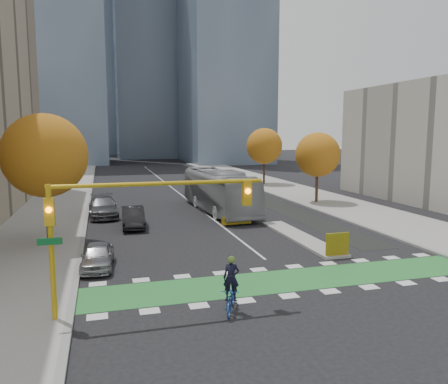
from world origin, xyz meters
TOP-DOWN VIEW (x-y plane):
  - ground at (0.00, 0.00)m, footprint 300.00×300.00m
  - sidewalk_west at (-13.50, 20.00)m, footprint 7.00×120.00m
  - sidewalk_east at (13.50, 20.00)m, footprint 7.00×120.00m
  - curb_west at (-10.00, 20.00)m, footprint 0.30×120.00m
  - curb_east at (10.00, 20.00)m, footprint 0.30×120.00m
  - bike_crossing at (0.00, 1.50)m, footprint 20.00×3.00m
  - centre_line at (0.00, 40.00)m, footprint 0.15×70.00m
  - bike_lane_paint at (7.50, 30.00)m, footprint 2.50×50.00m
  - median_island at (4.00, 9.00)m, footprint 1.60×10.00m
  - hazard_board at (4.00, 4.20)m, footprint 1.40×0.12m
  - tower_nw at (-18.00, 90.00)m, footprint 22.00×22.00m
  - tower_ne at (20.00, 85.00)m, footprint 18.00×24.00m
  - tower_far at (-4.00, 140.00)m, footprint 26.00×26.00m
  - tree_west at (-12.00, 12.00)m, footprint 5.20×5.20m
  - tree_east_near at (12.00, 22.00)m, footprint 4.40×4.40m
  - tree_east_far at (12.50, 38.00)m, footprint 4.80×4.80m
  - traffic_signal_west at (-7.93, -0.51)m, footprint 8.53×0.56m
  - cyclist at (-3.89, -1.31)m, footprint 1.41×2.08m
  - bus at (1.41, 20.25)m, footprint 3.85×13.57m
  - parked_car_a at (-9.00, 5.92)m, footprint 1.88×4.00m
  - parked_car_b at (-6.50, 15.52)m, footprint 1.77×4.68m
  - parked_car_c at (-8.63, 20.52)m, footprint 2.54×5.84m

SIDE VIEW (x-z plane):
  - ground at x=0.00m, z-range 0.00..0.00m
  - centre_line at x=0.00m, z-range 0.00..0.01m
  - bike_lane_paint at x=7.50m, z-range 0.00..0.01m
  - bike_crossing at x=0.00m, z-range 0.00..0.01m
  - sidewalk_west at x=-13.50m, z-range 0.00..0.15m
  - sidewalk_east at x=13.50m, z-range 0.00..0.15m
  - curb_west at x=-10.00m, z-range -0.01..0.15m
  - curb_east at x=10.00m, z-range -0.01..0.15m
  - median_island at x=4.00m, z-range 0.00..0.16m
  - parked_car_a at x=-9.00m, z-range 0.00..1.32m
  - cyclist at x=-3.89m, z-range -0.38..1.89m
  - parked_car_b at x=-6.50m, z-range 0.00..1.52m
  - hazard_board at x=4.00m, z-range 0.15..1.45m
  - parked_car_c at x=-8.63m, z-range 0.00..1.67m
  - bus at x=1.41m, z-range 0.00..3.74m
  - traffic_signal_west at x=-7.93m, z-range 1.43..6.63m
  - tree_east_near at x=12.00m, z-range 1.33..8.40m
  - tree_east_far at x=12.50m, z-range 1.42..9.07m
  - tree_west at x=-12.00m, z-range 1.50..9.73m
  - tower_ne at x=20.00m, z-range 0.00..60.00m
  - tower_nw at x=-18.00m, z-range 0.00..70.00m
  - tower_far at x=-4.00m, z-range 0.00..80.00m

